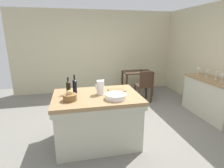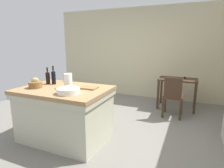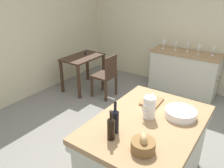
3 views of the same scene
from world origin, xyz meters
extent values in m
plane|color=slate|center=(0.00, 0.00, 0.00)|extent=(6.76, 6.76, 0.00)
cube|color=beige|center=(0.00, 2.60, 1.30)|extent=(5.32, 0.12, 2.60)
cube|color=beige|center=(2.60, 0.00, 1.30)|extent=(0.12, 5.20, 2.60)
cube|color=#99754C|center=(-0.44, -0.48, 0.85)|extent=(1.44, 1.02, 0.06)
cube|color=#BCBAA3|center=(-0.44, -0.48, 0.78)|extent=(1.42, 1.00, 0.08)
cube|color=#BCBAA3|center=(-0.44, -0.48, 0.41)|extent=(1.36, 0.94, 0.82)
cube|color=#99754C|center=(2.26, 0.00, 0.86)|extent=(0.52, 1.39, 0.04)
cube|color=#BCBAA3|center=(2.26, 0.00, 0.42)|extent=(0.49, 1.36, 0.84)
sphere|color=brown|center=(2.14, -0.70, 0.46)|extent=(0.03, 0.03, 0.03)
sphere|color=brown|center=(2.38, -0.70, 0.46)|extent=(0.03, 0.03, 0.03)
cube|color=#3D281C|center=(1.15, 1.85, 0.73)|extent=(0.90, 0.56, 0.04)
cube|color=#3D281C|center=(0.74, 1.61, 0.36)|extent=(0.05, 0.05, 0.71)
cube|color=#3D281C|center=(1.57, 1.61, 0.36)|extent=(0.05, 0.05, 0.71)
cube|color=#3D281C|center=(0.74, 2.10, 0.36)|extent=(0.05, 0.05, 0.71)
cube|color=#3D281C|center=(1.57, 2.10, 0.36)|extent=(0.05, 0.05, 0.71)
cylinder|color=black|center=(1.30, 1.90, 0.77)|extent=(0.04, 0.04, 0.05)
cube|color=#3D281C|center=(1.12, 1.27, 0.45)|extent=(0.40, 0.40, 0.04)
cube|color=#3D281C|center=(1.12, 1.09, 0.69)|extent=(0.36, 0.04, 0.42)
cube|color=#3D281C|center=(1.30, 1.44, 0.22)|extent=(0.04, 0.04, 0.43)
cube|color=#3D281C|center=(0.94, 1.45, 0.22)|extent=(0.04, 0.04, 0.43)
cube|color=#3D281C|center=(1.30, 1.08, 0.22)|extent=(0.04, 0.04, 0.43)
cube|color=#3D281C|center=(0.94, 1.09, 0.22)|extent=(0.04, 0.04, 0.43)
cylinder|color=white|center=(-0.37, -0.45, 1.00)|extent=(0.13, 0.13, 0.24)
cone|color=white|center=(-0.31, -0.45, 1.13)|extent=(0.07, 0.04, 0.06)
torus|color=white|center=(-0.44, -0.45, 1.01)|extent=(0.02, 0.10, 0.10)
cylinder|color=white|center=(-0.16, -0.72, 0.92)|extent=(0.33, 0.33, 0.08)
cylinder|color=brown|center=(-0.87, -0.64, 0.93)|extent=(0.21, 0.21, 0.10)
ellipsoid|color=tan|center=(-0.87, -0.64, 1.00)|extent=(0.13, 0.12, 0.10)
cube|color=olive|center=(-0.06, -0.33, 0.89)|extent=(0.29, 0.22, 0.02)
cylinder|color=black|center=(-0.79, -0.30, 0.99)|extent=(0.07, 0.07, 0.22)
cone|color=black|center=(-0.79, -0.30, 1.11)|extent=(0.07, 0.07, 0.03)
cylinder|color=black|center=(-0.79, -0.30, 1.16)|extent=(0.03, 0.03, 0.08)
cylinder|color=black|center=(-0.79, -0.30, 1.20)|extent=(0.03, 0.03, 0.01)
cylinder|color=black|center=(-0.89, -0.33, 0.98)|extent=(0.07, 0.07, 0.20)
cone|color=black|center=(-0.89, -0.33, 1.09)|extent=(0.07, 0.07, 0.02)
cylinder|color=black|center=(-0.89, -0.33, 1.14)|extent=(0.03, 0.03, 0.07)
cylinder|color=black|center=(-0.89, -0.33, 1.17)|extent=(0.03, 0.03, 0.01)
cylinder|color=white|center=(2.32, -0.50, 0.89)|extent=(0.06, 0.06, 0.00)
cylinder|color=white|center=(2.32, -0.50, 0.92)|extent=(0.01, 0.01, 0.07)
cone|color=white|center=(2.32, -0.50, 1.00)|extent=(0.07, 0.07, 0.10)
cylinder|color=white|center=(2.25, -0.24, 0.89)|extent=(0.06, 0.06, 0.00)
cylinder|color=white|center=(2.25, -0.24, 0.92)|extent=(0.01, 0.01, 0.07)
cone|color=white|center=(2.25, -0.24, 1.01)|extent=(0.07, 0.07, 0.10)
cylinder|color=white|center=(2.32, 0.00, 0.89)|extent=(0.06, 0.06, 0.00)
cylinder|color=white|center=(2.32, 0.00, 0.92)|extent=(0.01, 0.01, 0.07)
cone|color=white|center=(2.32, 0.00, 1.01)|extent=(0.07, 0.07, 0.10)
cylinder|color=white|center=(2.28, 0.24, 0.89)|extent=(0.06, 0.06, 0.00)
cylinder|color=white|center=(2.28, 0.24, 0.92)|extent=(0.01, 0.01, 0.07)
cone|color=white|center=(2.28, 0.24, 1.01)|extent=(0.07, 0.07, 0.10)
cylinder|color=white|center=(2.25, 0.50, 0.89)|extent=(0.06, 0.06, 0.00)
cylinder|color=white|center=(2.25, 0.50, 0.93)|extent=(0.01, 0.01, 0.08)
cone|color=white|center=(2.25, 0.50, 1.02)|extent=(0.07, 0.07, 0.11)
camera|label=1|loc=(-0.80, -3.31, 1.86)|focal=28.74mm
camera|label=2|loc=(1.45, -2.86, 1.59)|focal=29.92mm
camera|label=3|loc=(-2.27, -1.29, 2.20)|focal=36.02mm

